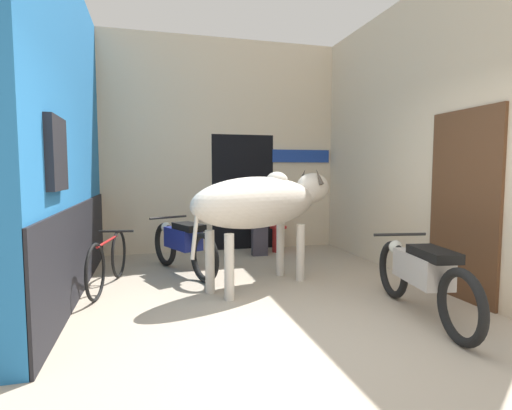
{
  "coord_description": "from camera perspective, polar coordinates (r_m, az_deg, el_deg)",
  "views": [
    {
      "loc": [
        -1.27,
        -2.89,
        1.43
      ],
      "look_at": [
        -0.0,
        1.88,
        1.01
      ],
      "focal_mm": 28.0,
      "sensor_mm": 36.0,
      "label": 1
    }
  ],
  "objects": [
    {
      "name": "motorcycle_far",
      "position": [
        5.67,
        -10.39,
        -5.37
      ],
      "size": [
        0.84,
        1.7,
        0.76
      ],
      "color": "black",
      "rests_on": "ground_plane"
    },
    {
      "name": "bicycle",
      "position": [
        5.24,
        -20.35,
        -7.53
      ],
      "size": [
        0.45,
        1.6,
        0.65
      ],
      "color": "black",
      "rests_on": "ground_plane"
    },
    {
      "name": "ground_plane",
      "position": [
        3.47,
        8.54,
        -19.5
      ],
      "size": [
        30.0,
        30.0,
        0.0
      ],
      "primitive_type": "plane",
      "color": "tan"
    },
    {
      "name": "cow",
      "position": [
        4.95,
        1.26,
        0.38
      ],
      "size": [
        2.25,
        1.5,
        1.47
      ],
      "color": "beige",
      "rests_on": "ground_plane"
    },
    {
      "name": "plastic_stool",
      "position": [
        7.11,
        3.19,
        -4.75
      ],
      "size": [
        0.3,
        0.3,
        0.46
      ],
      "color": "red",
      "rests_on": "ground_plane"
    },
    {
      "name": "wall_back_with_doorway",
      "position": [
        7.47,
        -4.01,
        5.88
      ],
      "size": [
        4.17,
        0.93,
        3.76
      ],
      "color": "beige",
      "rests_on": "ground_plane"
    },
    {
      "name": "wall_right_with_door",
      "position": [
        6.04,
        20.21,
        8.56
      ],
      "size": [
        0.22,
        4.18,
        3.76
      ],
      "color": "beige",
      "rests_on": "ground_plane"
    },
    {
      "name": "motorcycle_near",
      "position": [
        4.25,
        22.64,
        -9.12
      ],
      "size": [
        0.58,
        1.89,
        0.76
      ],
      "color": "black",
      "rests_on": "ground_plane"
    },
    {
      "name": "wall_left_shopfront",
      "position": [
        5.07,
        -25.36,
        8.78
      ],
      "size": [
        0.25,
        4.18,
        3.76
      ],
      "color": "#236BAD",
      "rests_on": "ground_plane"
    },
    {
      "name": "shopkeeper_seated",
      "position": [
        6.84,
        0.26,
        -1.38
      ],
      "size": [
        0.37,
        0.33,
        1.29
      ],
      "color": "#3D3842",
      "rests_on": "ground_plane"
    }
  ]
}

